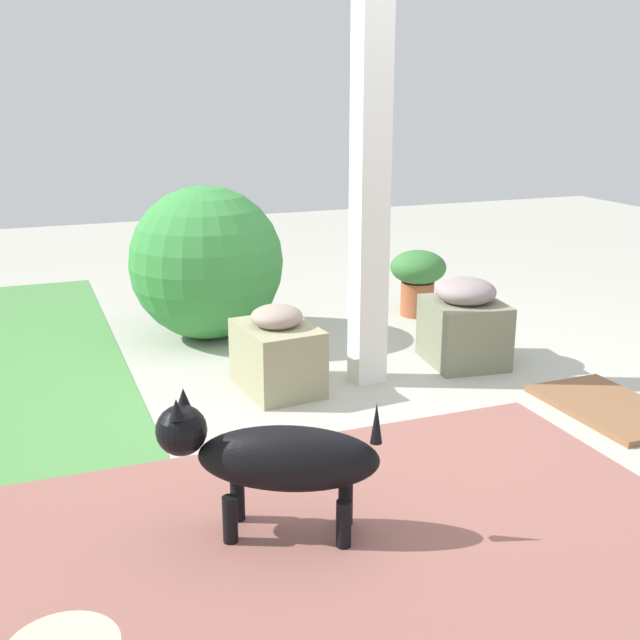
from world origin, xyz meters
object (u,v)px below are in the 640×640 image
object	(u,v)px
stone_planter_nearest	(464,324)
stone_planter_mid	(277,353)
terracotta_pot_broad	(418,276)
dog	(272,457)
porch_pillar	(370,172)
round_shrub	(206,263)
doormat	(610,407)

from	to	relation	value
stone_planter_nearest	stone_planter_mid	bearing A→B (deg)	91.12
terracotta_pot_broad	dog	xyz separation A→B (m)	(-2.25, 1.73, 0.03)
terracotta_pot_broad	porch_pillar	bearing A→B (deg)	140.58
dog	round_shrub	bearing A→B (deg)	-8.21
terracotta_pot_broad	dog	world-z (taller)	dog
porch_pillar	dog	distance (m)	1.73
doormat	terracotta_pot_broad	bearing A→B (deg)	2.42
stone_planter_nearest	dog	distance (m)	2.00
round_shrub	dog	bearing A→B (deg)	171.79
porch_pillar	round_shrub	xyz separation A→B (m)	(1.04, 0.58, -0.61)
round_shrub	terracotta_pot_broad	bearing A→B (deg)	-91.46
stone_planter_nearest	doormat	world-z (taller)	stone_planter_nearest
stone_planter_mid	round_shrub	xyz separation A→B (m)	(1.00, 0.11, 0.26)
stone_planter_nearest	stone_planter_mid	size ratio (longest dim) A/B	0.99
round_shrub	doormat	xyz separation A→B (m)	(-1.82, -1.48, -0.44)
porch_pillar	dog	xyz separation A→B (m)	(-1.25, 0.91, -0.77)
stone_planter_nearest	doormat	bearing A→B (deg)	-160.79
porch_pillar	round_shrub	world-z (taller)	porch_pillar
dog	porch_pillar	bearing A→B (deg)	-36.13
stone_planter_nearest	terracotta_pot_broad	distance (m)	0.97
stone_planter_nearest	terracotta_pot_broad	bearing A→B (deg)	-12.98
porch_pillar	doormat	world-z (taller)	porch_pillar
round_shrub	dog	world-z (taller)	round_shrub
stone_planter_mid	doormat	distance (m)	1.61
porch_pillar	terracotta_pot_broad	xyz separation A→B (m)	(1.00, -0.82, -0.80)
porch_pillar	terracotta_pot_broad	size ratio (longest dim) A/B	4.90
dog	doormat	size ratio (longest dim) A/B	1.00
porch_pillar	stone_planter_mid	world-z (taller)	porch_pillar
round_shrub	doormat	size ratio (longest dim) A/B	1.28
terracotta_pot_broad	stone_planter_mid	bearing A→B (deg)	126.72
terracotta_pot_broad	stone_planter_nearest	bearing A→B (deg)	167.02
terracotta_pot_broad	doormat	size ratio (longest dim) A/B	0.61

